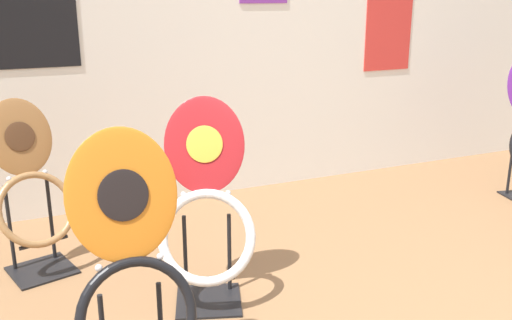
{
  "coord_description": "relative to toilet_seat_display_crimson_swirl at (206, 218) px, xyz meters",
  "views": [
    {
      "loc": [
        -1.51,
        -1.14,
        1.31
      ],
      "look_at": [
        -0.48,
        1.2,
        0.55
      ],
      "focal_mm": 40.0,
      "sensor_mm": 36.0,
      "label": 1
    }
  ],
  "objects": [
    {
      "name": "toilet_seat_display_woodgrain",
      "position": [
        -0.66,
        0.59,
        -0.0
      ],
      "size": [
        0.4,
        0.38,
        0.83
      ],
      "color": "black",
      "rests_on": "ground_plane"
    },
    {
      "name": "toilet_seat_display_crimson_swirl",
      "position": [
        0.0,
        0.0,
        0.0
      ],
      "size": [
        0.48,
        0.48,
        0.88
      ],
      "color": "black",
      "rests_on": "ground_plane"
    },
    {
      "name": "toilet_seat_display_orange_sun",
      "position": [
        -0.42,
        -0.48,
        0.04
      ],
      "size": [
        0.39,
        0.3,
        0.9
      ],
      "color": "black",
      "rests_on": "ground_plane"
    }
  ]
}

